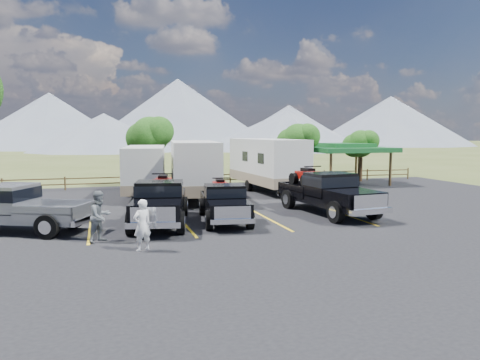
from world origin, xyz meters
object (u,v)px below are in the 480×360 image
object	(u,v)px
rig_center	(224,201)
pickup_silver	(13,207)
person_a	(142,225)
rig_left	(160,201)
trailer_center	(194,169)
person_b	(100,216)
trailer_left	(145,171)
pavilion	(345,149)
rig_right	(327,191)
trailer_right	(267,164)

from	to	relation	value
rig_center	pickup_silver	distance (m)	8.84
person_a	rig_left	bearing A→B (deg)	-128.39
trailer_center	person_b	bearing A→B (deg)	-111.35
rig_center	trailer_left	distance (m)	9.57
pavilion	trailer_center	xyz separation A→B (m)	(-13.09, -5.15, -0.91)
rig_right	trailer_right	world-z (taller)	trailer_right
pavilion	rig_left	size ratio (longest dim) A/B	0.92
trailer_center	trailer_right	size ratio (longest dim) A/B	0.98
rig_center	trailer_right	bearing A→B (deg)	67.61
rig_left	trailer_left	xyz separation A→B (m)	(0.14, 9.05, 0.62)
rig_center	person_b	distance (m)	6.05
rig_center	pickup_silver	world-z (taller)	pickup_silver
trailer_center	pickup_silver	xyz separation A→B (m)	(-8.87, -7.36, -0.82)
rig_left	trailer_center	bearing A→B (deg)	79.81
pavilion	rig_left	distance (m)	20.40
trailer_center	person_a	distance (m)	12.64
rig_left	trailer_right	bearing A→B (deg)	60.22
rig_left	rig_center	bearing A→B (deg)	9.55
trailer_right	rig_right	bearing A→B (deg)	-94.23
trailer_left	pickup_silver	bearing A→B (deg)	-116.20
trailer_center	person_b	distance (m)	11.55
trailer_center	person_a	size ratio (longest dim) A/B	5.68
rig_right	rig_center	bearing A→B (deg)	179.21
pavilion	trailer_center	size ratio (longest dim) A/B	0.61
rig_center	trailer_center	distance (m)	7.52
pavilion	person_b	xyz separation A→B (m)	(-18.56, -15.28, -1.79)
rig_right	trailer_left	distance (m)	11.91
trailer_left	person_a	size ratio (longest dim) A/B	5.13
pavilion	person_b	bearing A→B (deg)	-140.54
rig_left	rig_right	size ratio (longest dim) A/B	0.95
pickup_silver	trailer_left	bearing A→B (deg)	170.81
person_a	trailer_center	bearing A→B (deg)	-133.05
rig_center	pavilion	bearing A→B (deg)	51.25
trailer_left	pickup_silver	distance (m)	10.91
trailer_right	pickup_silver	xyz separation A→B (m)	(-14.43, -9.66, -0.86)
trailer_right	person_b	size ratio (longest dim) A/B	5.41
rig_right	trailer_center	xyz separation A→B (m)	(-5.43, 6.93, 0.73)
pavilion	pickup_silver	world-z (taller)	pavilion
pavilion	trailer_right	world-z (taller)	trailer_right
trailer_left	trailer_right	world-z (taller)	trailer_right
rig_left	rig_center	world-z (taller)	rig_left
pavilion	rig_left	world-z (taller)	pavilion
rig_center	trailer_left	size ratio (longest dim) A/B	0.64
pavilion	pickup_silver	bearing A→B (deg)	-150.34
pavilion	rig_center	size ratio (longest dim) A/B	1.06
rig_left	rig_center	size ratio (longest dim) A/B	1.15
rig_right	pickup_silver	world-z (taller)	rig_right
person_a	pickup_silver	bearing A→B (deg)	-67.80
rig_right	trailer_center	bearing A→B (deg)	121.68
trailer_right	pickup_silver	distance (m)	17.39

